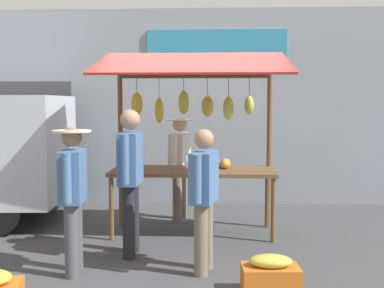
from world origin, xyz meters
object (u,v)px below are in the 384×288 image
object	(u,v)px
shopper_in_grey_tee	(204,192)
produce_crate_near	(271,276)
shopper_with_shopping_bag	(73,189)
vendor_with_sunhat	(180,161)
market_stall	(194,119)
shopper_with_ponytail	(131,171)

from	to	relation	value
shopper_in_grey_tee	produce_crate_near	size ratio (longest dim) A/B	2.74
shopper_in_grey_tee	shopper_with_shopping_bag	distance (m)	1.36
vendor_with_sunhat	produce_crate_near	size ratio (longest dim) A/B	2.84
produce_crate_near	vendor_with_sunhat	bearing A→B (deg)	-69.96
vendor_with_sunhat	shopper_with_shopping_bag	world-z (taller)	vendor_with_sunhat
market_stall	vendor_with_sunhat	distance (m)	0.98
market_stall	shopper_in_grey_tee	bearing A→B (deg)	96.25
shopper_with_shopping_bag	shopper_with_ponytail	size ratio (longest dim) A/B	0.90
vendor_with_sunhat	shopper_with_ponytail	world-z (taller)	shopper_with_ponytail
shopper_in_grey_tee	shopper_with_shopping_bag	xyz separation A→B (m)	(1.35, 0.11, 0.04)
shopper_in_grey_tee	produce_crate_near	bearing A→B (deg)	-119.53
shopper_with_ponytail	shopper_with_shopping_bag	bearing A→B (deg)	144.88
vendor_with_sunhat	shopper_with_shopping_bag	distance (m)	2.61
shopper_with_ponytail	shopper_in_grey_tee	bearing A→B (deg)	-121.41
market_stall	produce_crate_near	bearing A→B (deg)	110.35
vendor_with_sunhat	produce_crate_near	xyz separation A→B (m)	(-1.06, 2.90, -0.74)
shopper_in_grey_tee	shopper_with_shopping_bag	world-z (taller)	shopper_with_shopping_bag
vendor_with_sunhat	shopper_with_shopping_bag	xyz separation A→B (m)	(0.93, 2.43, -0.02)
shopper_with_ponytail	vendor_with_sunhat	bearing A→B (deg)	-12.83
shopper_with_shopping_bag	shopper_with_ponytail	distance (m)	0.83
market_stall	vendor_with_sunhat	size ratio (longest dim) A/B	1.60
market_stall	produce_crate_near	distance (m)	2.73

